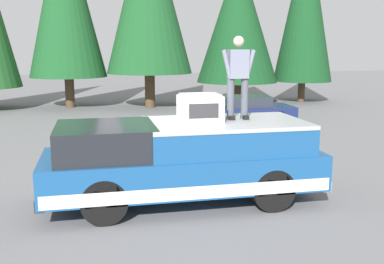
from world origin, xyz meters
TOP-DOWN VIEW (x-y plane):
  - ground_plane at (0.00, 0.00)m, footprint 90.00×90.00m
  - pickup_truck at (-0.43, -0.48)m, footprint 2.01×5.54m
  - compressor_unit at (-0.43, -0.83)m, footprint 0.65×0.84m
  - person_on_truck_bed at (-0.26, -1.66)m, footprint 0.29×0.72m
  - parked_car_navy at (8.26, -4.70)m, footprint 1.64×4.10m
  - conifer_far_left at (14.91, -10.45)m, footprint 3.28×3.28m
  - conifer_left at (14.85, -6.52)m, footprint 4.41×4.41m

SIDE VIEW (x-z plane):
  - ground_plane at x=0.00m, z-range 0.00..0.00m
  - parked_car_navy at x=8.26m, z-range 0.00..1.16m
  - pickup_truck at x=-0.43m, z-range 0.05..1.70m
  - compressor_unit at x=-0.43m, z-range 1.65..2.21m
  - person_on_truck_bed at x=-0.26m, z-range 1.71..3.40m
  - conifer_left at x=14.85m, z-range 0.59..8.60m
  - conifer_far_left at x=14.91m, z-range 0.58..10.44m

